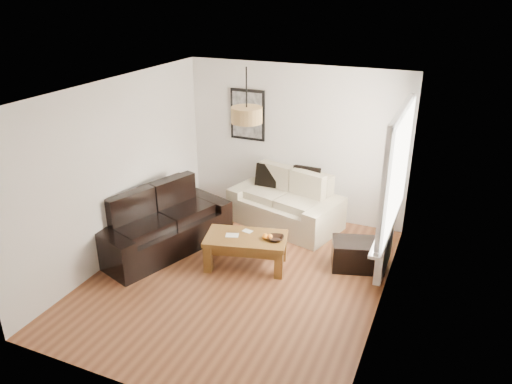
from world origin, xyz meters
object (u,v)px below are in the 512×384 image
at_px(coffee_table, 246,251).
at_px(sofa_leather, 162,221).
at_px(loveseat_cream, 286,200).
at_px(ottoman, 358,254).

bearing_deg(coffee_table, sofa_leather, -179.19).
xyz_separation_m(loveseat_cream, sofa_leather, (-1.46, -1.48, 0.00)).
bearing_deg(sofa_leather, coffee_table, -70.13).
xyz_separation_m(sofa_leather, ottoman, (2.88, 0.60, -0.24)).
xyz_separation_m(coffee_table, ottoman, (1.48, 0.58, -0.03)).
height_order(sofa_leather, coffee_table, sofa_leather).
distance_m(loveseat_cream, coffee_table, 1.48).
bearing_deg(coffee_table, loveseat_cream, 87.53).
height_order(sofa_leather, ottoman, sofa_leather).
relative_size(sofa_leather, coffee_table, 1.79).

